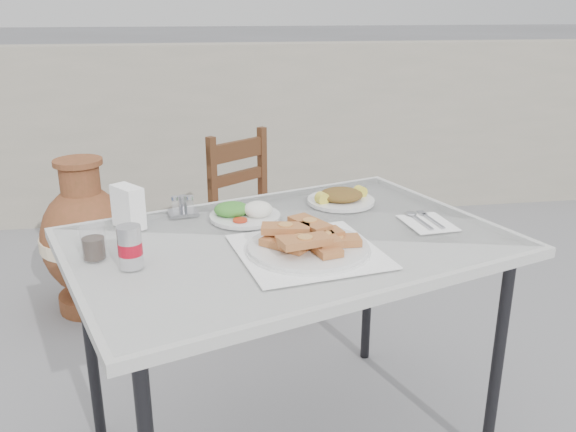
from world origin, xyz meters
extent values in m
cylinder|color=black|center=(0.53, -0.20, 0.37)|extent=(0.04, 0.04, 0.74)
cylinder|color=black|center=(-0.77, 0.10, 0.37)|extent=(0.04, 0.04, 0.74)
cylinder|color=black|center=(0.29, 0.47, 0.37)|extent=(0.04, 0.04, 0.74)
cube|color=white|center=(-0.12, -0.05, 0.77)|extent=(1.51, 1.25, 0.03)
cube|color=white|center=(-0.12, -0.05, 0.79)|extent=(1.46, 1.20, 0.01)
cube|color=white|center=(-0.09, -0.18, 0.79)|extent=(0.45, 0.45, 0.00)
cylinder|color=silver|center=(-0.09, -0.18, 0.80)|extent=(0.35, 0.35, 0.02)
cylinder|color=silver|center=(-0.09, -0.18, 0.80)|extent=(0.36, 0.36, 0.01)
cylinder|color=silver|center=(-0.24, 0.14, 0.80)|extent=(0.23, 0.23, 0.01)
ellipsoid|color=silver|center=(-0.20, 0.12, 0.82)|extent=(0.10, 0.10, 0.05)
ellipsoid|color=#28691E|center=(-0.29, 0.15, 0.82)|extent=(0.12, 0.11, 0.05)
cylinder|color=#B62B13|center=(-0.26, 0.07, 0.81)|extent=(0.05, 0.05, 0.01)
cylinder|color=silver|center=(0.11, 0.25, 0.80)|extent=(0.24, 0.24, 0.01)
ellipsoid|color=#2A6B1A|center=(0.11, 0.25, 0.82)|extent=(0.16, 0.14, 0.05)
cylinder|color=yellow|center=(0.03, 0.22, 0.82)|extent=(0.05, 0.05, 0.04)
cylinder|color=yellow|center=(0.18, 0.27, 0.82)|extent=(0.05, 0.05, 0.04)
cylinder|color=silver|center=(-0.58, -0.21, 0.85)|extent=(0.06, 0.06, 0.12)
cylinder|color=red|center=(-0.58, -0.21, 0.84)|extent=(0.07, 0.07, 0.03)
cylinder|color=#ACACB3|center=(-0.58, -0.21, 0.90)|extent=(0.06, 0.06, 0.00)
cylinder|color=white|center=(-0.69, -0.13, 0.84)|extent=(0.07, 0.07, 0.10)
cylinder|color=black|center=(-0.69, -0.13, 0.82)|extent=(0.06, 0.06, 0.06)
cube|color=white|center=(-0.61, 0.11, 0.86)|extent=(0.11, 0.12, 0.13)
cube|color=blue|center=(-0.58, 0.13, 0.85)|extent=(0.05, 0.06, 0.08)
cube|color=#ACACB3|center=(-0.44, 0.21, 0.80)|extent=(0.11, 0.09, 0.01)
cylinder|color=white|center=(-0.47, 0.19, 0.83)|extent=(0.02, 0.02, 0.06)
cylinder|color=white|center=(-0.42, 0.19, 0.83)|extent=(0.02, 0.02, 0.06)
cylinder|color=#ACACB3|center=(-0.44, 0.23, 0.83)|extent=(0.03, 0.03, 0.05)
cube|color=white|center=(0.33, -0.01, 0.79)|extent=(0.16, 0.19, 0.00)
cube|color=#ACACB3|center=(0.31, -0.01, 0.80)|extent=(0.03, 0.14, 0.00)
ellipsoid|color=#ACACB3|center=(0.30, 0.07, 0.80)|extent=(0.04, 0.05, 0.01)
cube|color=#ACACB3|center=(0.35, 0.00, 0.80)|extent=(0.02, 0.14, 0.00)
cube|color=#ACACB3|center=(0.34, 0.08, 0.80)|extent=(0.03, 0.04, 0.00)
cube|color=#3C1F10|center=(-0.12, 0.82, 0.20)|extent=(0.05, 0.05, 0.41)
cube|color=#3C1F10|center=(0.14, 1.02, 0.20)|extent=(0.05, 0.05, 0.41)
cube|color=#3C1F10|center=(-0.32, 1.09, 0.20)|extent=(0.05, 0.05, 0.41)
cube|color=#3C1F10|center=(-0.05, 1.28, 0.20)|extent=(0.05, 0.05, 0.41)
cube|color=maroon|center=(-0.09, 1.05, 0.43)|extent=(0.53, 0.53, 0.05)
cube|color=#3C1F10|center=(-0.32, 1.09, 0.64)|extent=(0.05, 0.05, 0.46)
cube|color=#3C1F10|center=(-0.05, 1.28, 0.64)|extent=(0.05, 0.05, 0.46)
cube|color=#3C1F10|center=(-0.18, 1.18, 0.77)|extent=(0.31, 0.24, 0.09)
cube|color=#3C1F10|center=(-0.18, 1.18, 0.64)|extent=(0.31, 0.24, 0.05)
cylinder|color=brown|center=(-0.94, 1.14, 0.04)|extent=(0.33, 0.33, 0.08)
ellipsoid|color=brown|center=(-0.94, 1.14, 0.36)|extent=(0.43, 0.43, 0.54)
cylinder|color=beige|center=(-0.94, 1.14, 0.36)|extent=(0.44, 0.44, 0.06)
cylinder|color=brown|center=(-0.94, 1.14, 0.66)|extent=(0.19, 0.19, 0.17)
cylinder|color=brown|center=(-0.94, 1.14, 0.76)|extent=(0.23, 0.23, 0.03)
cube|color=gray|center=(0.00, 2.50, 0.60)|extent=(6.00, 0.25, 1.20)
camera|label=1|loc=(-0.40, -1.75, 1.46)|focal=38.00mm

